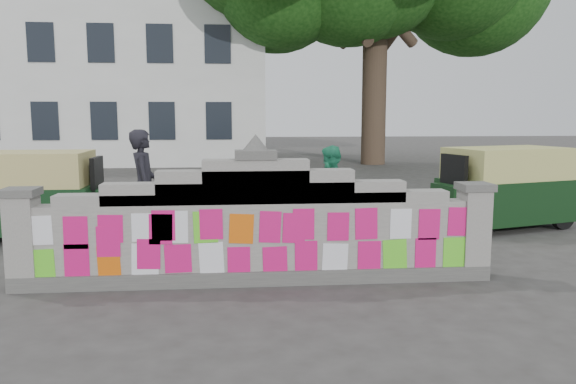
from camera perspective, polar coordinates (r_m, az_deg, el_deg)
name	(u,v)px	position (r m, az deg, el deg)	size (l,w,h in m)	color
ground	(257,283)	(7.74, -3.20, -9.17)	(100.00, 100.00, 0.00)	#383533
parapet_wall	(256,229)	(7.55, -3.24, -3.73)	(6.48, 0.44, 2.01)	#4C4C49
building	(101,79)	(30.20, -18.46, 10.81)	(16.00, 10.00, 8.90)	silver
cyclist_bike	(145,223)	(9.34, -14.30, -3.11)	(0.70, 2.00, 1.05)	black
cyclist_rider	(144,201)	(9.28, -14.37, -0.89)	(0.65, 0.43, 1.78)	black
pedestrian	(330,191)	(10.42, 4.34, 0.05)	(0.83, 0.64, 1.70)	#2A9B6D
rickshaw_left	(30,194)	(11.30, -24.74, -0.16)	(2.89, 1.36, 1.60)	black
rickshaw_right	(503,187)	(12.02, 21.04, 0.52)	(3.01, 2.00, 1.61)	black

